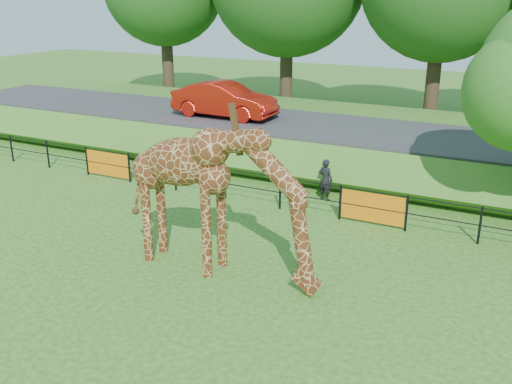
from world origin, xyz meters
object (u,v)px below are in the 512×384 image
(visitor, at_px, (325,180))
(car_red, at_px, (224,100))
(car_blue, at_px, (229,97))
(giraffe, at_px, (219,201))

(visitor, bearing_deg, car_red, -20.99)
(car_blue, distance_m, car_red, 0.53)
(giraffe, distance_m, car_blue, 12.28)
(visitor, bearing_deg, giraffe, 98.40)
(car_blue, bearing_deg, car_red, -172.02)
(car_blue, height_order, car_red, car_blue)
(giraffe, distance_m, car_red, 11.79)
(giraffe, height_order, car_red, giraffe)
(car_blue, xyz_separation_m, car_red, (0.06, -0.53, -0.00))
(visitor, bearing_deg, car_blue, -23.92)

